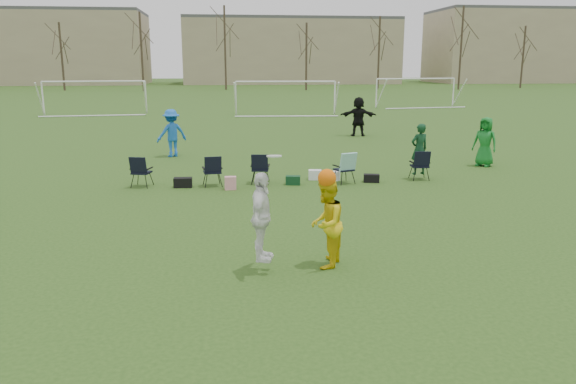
{
  "coord_description": "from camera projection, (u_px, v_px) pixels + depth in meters",
  "views": [
    {
      "loc": [
        -0.68,
        -9.49,
        3.77
      ],
      "look_at": [
        0.59,
        1.31,
        1.25
      ],
      "focal_mm": 35.0,
      "sensor_mm": 36.0,
      "label": 1
    }
  ],
  "objects": [
    {
      "name": "ground",
      "position": [
        264.0,
        277.0,
        10.11
      ],
      "size": [
        260.0,
        260.0,
        0.0
      ],
      "primitive_type": "plane",
      "color": "#284A17",
      "rests_on": "ground"
    },
    {
      "name": "fielder_blue",
      "position": [
        172.0,
        133.0,
        22.8
      ],
      "size": [
        1.43,
        1.2,
        1.93
      ],
      "primitive_type": "imported",
      "rotation": [
        0.0,
        0.0,
        3.61
      ],
      "color": "blue",
      "rests_on": "ground"
    },
    {
      "name": "fielder_green_far",
      "position": [
        485.0,
        142.0,
        20.72
      ],
      "size": [
        1.03,
        1.04,
        1.82
      ],
      "primitive_type": "imported",
      "rotation": [
        0.0,
        0.0,
        -0.81
      ],
      "color": "#136E24",
      "rests_on": "ground"
    },
    {
      "name": "fielder_black",
      "position": [
        358.0,
        116.0,
        29.23
      ],
      "size": [
        1.96,
        0.88,
        2.03
      ],
      "primitive_type": "imported",
      "rotation": [
        0.0,
        0.0,
        2.99
      ],
      "color": "black",
      "rests_on": "ground"
    },
    {
      "name": "center_contest",
      "position": [
        300.0,
        220.0,
        10.3
      ],
      "size": [
        1.99,
        1.18,
        2.19
      ],
      "color": "white",
      "rests_on": "ground"
    },
    {
      "name": "sideline_setup",
      "position": [
        303.0,
        166.0,
        17.88
      ],
      "size": [
        9.65,
        1.46,
        1.83
      ],
      "color": "#0F381D",
      "rests_on": "ground"
    },
    {
      "name": "goal_left",
      "position": [
        94.0,
        88.0,
        41.44
      ],
      "size": [
        7.39,
        0.76,
        2.46
      ],
      "rotation": [
        0.0,
        0.0,
        0.09
      ],
      "color": "white",
      "rests_on": "ground"
    },
    {
      "name": "goal_mid",
      "position": [
        285.0,
        88.0,
        41.1
      ],
      "size": [
        7.4,
        0.63,
        2.46
      ],
      "rotation": [
        0.0,
        0.0,
        -0.07
      ],
      "color": "white",
      "rests_on": "ground"
    },
    {
      "name": "goal_right",
      "position": [
        416.0,
        84.0,
        48.27
      ],
      "size": [
        7.35,
        1.14,
        2.46
      ],
      "rotation": [
        0.0,
        0.0,
        0.14
      ],
      "color": "white",
      "rests_on": "ground"
    },
    {
      "name": "tree_line",
      "position": [
        227.0,
        52.0,
        76.57
      ],
      "size": [
        110.28,
        3.28,
        11.4
      ],
      "color": "#382B21",
      "rests_on": "ground"
    },
    {
      "name": "building_row",
      "position": [
        261.0,
        50.0,
        102.42
      ],
      "size": [
        126.0,
        16.0,
        13.0
      ],
      "color": "tan",
      "rests_on": "ground"
    }
  ]
}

